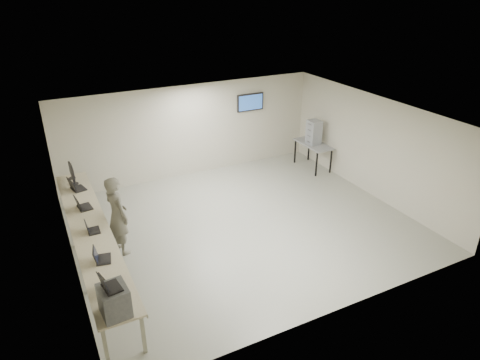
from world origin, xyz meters
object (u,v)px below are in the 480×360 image
workbench (91,231)px  side_table (313,146)px  equipment_box (114,301)px  soldier (117,216)px

workbench → side_table: workbench is taller
equipment_box → workbench: bearing=84.1°
soldier → side_table: soldier is taller
equipment_box → soldier: bearing=72.7°
soldier → side_table: 6.85m
equipment_box → side_table: equipment_box is taller
workbench → soldier: bearing=21.2°
equipment_box → side_table: (7.25, 4.89, -0.39)m
workbench → soldier: size_ratio=3.27×
equipment_box → side_table: 8.76m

